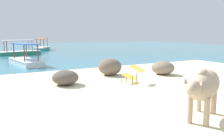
% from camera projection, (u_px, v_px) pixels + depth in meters
% --- Properties ---
extents(sand_beach, '(18.00, 14.00, 0.04)m').
position_uv_depth(sand_beach, '(167.00, 105.00, 6.34)').
color(sand_beach, beige).
rests_on(sand_beach, ground).
extents(water_surface, '(60.00, 36.00, 0.03)m').
position_uv_depth(water_surface, '(26.00, 51.00, 25.37)').
color(water_surface, teal).
rests_on(water_surface, ground).
extents(cow, '(1.98, 1.37, 1.15)m').
position_uv_depth(cow, '(203.00, 85.00, 5.13)').
color(cow, tan).
rests_on(cow, sand_beach).
extents(deck_chair_near, '(0.89, 0.93, 0.68)m').
position_uv_depth(deck_chair_near, '(133.00, 73.00, 8.94)').
color(deck_chair_near, olive).
rests_on(deck_chair_near, sand_beach).
extents(shore_rock_large, '(1.41, 1.42, 0.75)m').
position_uv_depth(shore_rock_large, '(110.00, 67.00, 10.62)').
color(shore_rock_large, '#6B5B4C').
rests_on(shore_rock_large, sand_beach).
extents(shore_rock_medium, '(1.24, 1.31, 0.62)m').
position_uv_depth(shore_rock_medium, '(163.00, 68.00, 10.81)').
color(shore_rock_medium, gray).
rests_on(shore_rock_medium, sand_beach).
extents(shore_rock_small, '(0.96, 1.01, 0.54)m').
position_uv_depth(shore_rock_small, '(65.00, 78.00, 8.66)').
color(shore_rock_small, brown).
rests_on(shore_rock_small, sand_beach).
extents(boat_white, '(1.64, 3.79, 1.29)m').
position_uv_depth(boat_white, '(26.00, 60.00, 14.34)').
color(boat_white, white).
rests_on(boat_white, water_surface).
extents(boat_teal, '(2.53, 3.83, 1.29)m').
position_uv_depth(boat_teal, '(42.00, 48.00, 26.69)').
color(boat_teal, teal).
rests_on(boat_teal, water_surface).
extents(boat_green, '(3.82, 1.81, 1.29)m').
position_uv_depth(boat_green, '(19.00, 52.00, 20.90)').
color(boat_green, '#338E66').
rests_on(boat_green, water_surface).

